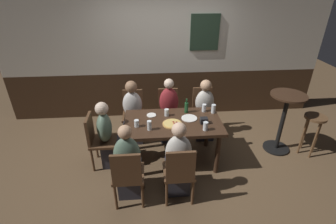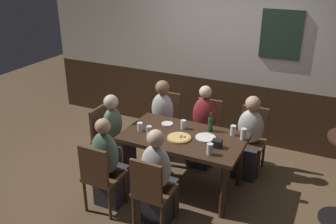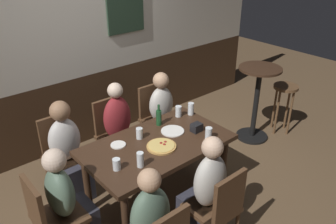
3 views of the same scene
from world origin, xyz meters
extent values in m
plane|color=brown|center=(0.00, 0.00, 0.00)|extent=(12.00, 12.00, 0.00)
cube|color=#3D2819|center=(0.00, 1.65, 0.47)|extent=(6.40, 0.10, 0.95)
cube|color=beige|center=(0.00, 1.65, 1.77)|extent=(6.40, 0.10, 1.65)
cube|color=#233828|center=(0.76, 1.58, 1.75)|extent=(0.56, 0.03, 0.68)
cube|color=#382316|center=(0.00, 0.00, 0.71)|extent=(1.48, 0.86, 0.05)
cylinder|color=#382316|center=(-0.64, -0.35, 0.34)|extent=(0.07, 0.07, 0.69)
cylinder|color=#382316|center=(0.64, -0.35, 0.34)|extent=(0.07, 0.07, 0.69)
cylinder|color=#382316|center=(-0.64, 0.35, 0.34)|extent=(0.07, 0.07, 0.69)
cylinder|color=#382316|center=(0.64, 0.35, 0.34)|extent=(0.07, 0.07, 0.69)
cube|color=#513521|center=(-0.65, -0.77, 0.43)|extent=(0.40, 0.40, 0.04)
cube|color=#513521|center=(-0.65, -0.95, 0.67)|extent=(0.36, 0.04, 0.43)
cylinder|color=#513521|center=(-0.82, -0.60, 0.21)|extent=(0.04, 0.04, 0.41)
cylinder|color=#513521|center=(-0.48, -0.60, 0.21)|extent=(0.04, 0.04, 0.41)
cylinder|color=#513521|center=(-0.82, -0.94, 0.21)|extent=(0.04, 0.04, 0.41)
cylinder|color=#513521|center=(-0.48, -0.94, 0.21)|extent=(0.04, 0.04, 0.41)
cube|color=#513521|center=(-0.65, 0.77, 0.43)|extent=(0.40, 0.40, 0.04)
cube|color=#513521|center=(-0.65, 0.95, 0.67)|extent=(0.36, 0.04, 0.43)
cylinder|color=#513521|center=(-0.48, 0.60, 0.21)|extent=(0.04, 0.04, 0.41)
cylinder|color=#513521|center=(-0.82, 0.60, 0.21)|extent=(0.04, 0.04, 0.41)
cylinder|color=#513521|center=(-0.48, 0.94, 0.21)|extent=(0.04, 0.04, 0.41)
cylinder|color=#513521|center=(-0.82, 0.94, 0.21)|extent=(0.04, 0.04, 0.41)
cube|color=#513521|center=(-1.08, 0.00, 0.43)|extent=(0.40, 0.40, 0.04)
cube|color=#513521|center=(-1.26, 0.00, 0.67)|extent=(0.04, 0.36, 0.43)
cylinder|color=#513521|center=(-0.91, 0.17, 0.21)|extent=(0.04, 0.04, 0.41)
cylinder|color=#513521|center=(-0.91, -0.17, 0.21)|extent=(0.04, 0.04, 0.41)
cylinder|color=#513521|center=(-1.25, 0.17, 0.21)|extent=(0.04, 0.04, 0.41)
cylinder|color=#513521|center=(-1.25, -0.17, 0.21)|extent=(0.04, 0.04, 0.41)
cube|color=#513521|center=(0.00, 0.77, 0.43)|extent=(0.40, 0.40, 0.04)
cube|color=#513521|center=(0.00, 0.95, 0.67)|extent=(0.36, 0.04, 0.43)
cylinder|color=#513521|center=(0.17, 0.60, 0.21)|extent=(0.04, 0.04, 0.41)
cylinder|color=#513521|center=(-0.17, 0.60, 0.21)|extent=(0.04, 0.04, 0.41)
cylinder|color=#513521|center=(0.17, 0.94, 0.21)|extent=(0.04, 0.04, 0.41)
cylinder|color=#513521|center=(-0.17, 0.94, 0.21)|extent=(0.04, 0.04, 0.41)
cube|color=#513521|center=(0.65, 0.77, 0.43)|extent=(0.40, 0.40, 0.04)
cube|color=#513521|center=(0.65, 0.95, 0.67)|extent=(0.36, 0.04, 0.43)
cylinder|color=#513521|center=(0.82, 0.60, 0.21)|extent=(0.04, 0.04, 0.41)
cylinder|color=#513521|center=(0.48, 0.60, 0.21)|extent=(0.04, 0.04, 0.41)
cylinder|color=#513521|center=(0.82, 0.94, 0.21)|extent=(0.04, 0.04, 0.41)
cylinder|color=#513521|center=(0.48, 0.94, 0.21)|extent=(0.04, 0.04, 0.41)
cube|color=#513521|center=(0.00, -0.77, 0.43)|extent=(0.40, 0.40, 0.04)
cube|color=#513521|center=(0.00, -0.95, 0.67)|extent=(0.36, 0.04, 0.43)
cylinder|color=#513521|center=(-0.17, -0.60, 0.21)|extent=(0.04, 0.04, 0.41)
cylinder|color=#513521|center=(0.17, -0.60, 0.21)|extent=(0.04, 0.04, 0.41)
cylinder|color=#513521|center=(-0.17, -0.94, 0.21)|extent=(0.04, 0.04, 0.41)
cylinder|color=#513521|center=(0.17, -0.94, 0.21)|extent=(0.04, 0.04, 0.41)
cube|color=#2D2D38|center=(-0.65, -0.64, 0.23)|extent=(0.32, 0.34, 0.45)
ellipsoid|color=#56705B|center=(-0.65, -0.73, 0.71)|extent=(0.34, 0.22, 0.52)
sphere|color=tan|center=(-0.65, -0.73, 1.05)|extent=(0.17, 0.17, 0.17)
cube|color=#2D2D38|center=(-0.65, 0.64, 0.23)|extent=(0.32, 0.34, 0.45)
ellipsoid|color=silver|center=(-0.65, 0.73, 0.69)|extent=(0.34, 0.22, 0.49)
sphere|color=#936B4C|center=(-0.65, 0.73, 1.03)|extent=(0.21, 0.21, 0.21)
cube|color=#2D2D38|center=(-0.95, 0.00, 0.23)|extent=(0.34, 0.32, 0.45)
ellipsoid|color=#56705B|center=(-1.04, 0.00, 0.68)|extent=(0.22, 0.34, 0.47)
sphere|color=beige|center=(-1.04, 0.00, 1.00)|extent=(0.19, 0.19, 0.19)
cube|color=#2D2D38|center=(0.00, 0.64, 0.23)|extent=(0.32, 0.34, 0.45)
ellipsoid|color=maroon|center=(0.00, 0.73, 0.72)|extent=(0.34, 0.22, 0.54)
sphere|color=beige|center=(0.00, 0.73, 1.06)|extent=(0.17, 0.17, 0.17)
cube|color=#2D2D38|center=(0.65, 0.64, 0.23)|extent=(0.32, 0.34, 0.45)
ellipsoid|color=beige|center=(0.65, 0.73, 0.69)|extent=(0.34, 0.22, 0.47)
sphere|color=tan|center=(0.65, 0.73, 1.01)|extent=(0.20, 0.20, 0.20)
cube|color=#2D2D38|center=(0.00, -0.64, 0.23)|extent=(0.32, 0.34, 0.45)
ellipsoid|color=beige|center=(0.00, -0.73, 0.71)|extent=(0.34, 0.22, 0.51)
sphere|color=#DBB293|center=(0.00, -0.73, 1.05)|extent=(0.19, 0.19, 0.19)
cylinder|color=tan|center=(-0.02, -0.09, 0.75)|extent=(0.29, 0.29, 0.02)
cylinder|color=#DBB760|center=(-0.02, -0.09, 0.76)|extent=(0.26, 0.26, 0.01)
cylinder|color=maroon|center=(0.05, -0.07, 0.77)|extent=(0.03, 0.03, 0.00)
cylinder|color=maroon|center=(0.00, -0.06, 0.77)|extent=(0.03, 0.03, 0.00)
cylinder|color=maroon|center=(0.01, -0.10, 0.77)|extent=(0.03, 0.03, 0.00)
cylinder|color=silver|center=(0.44, -0.28, 0.81)|extent=(0.07, 0.07, 0.13)
cylinder|color=silver|center=(0.44, -0.28, 0.77)|extent=(0.06, 0.06, 0.05)
cylinder|color=silver|center=(-0.08, 0.18, 0.80)|extent=(0.07, 0.07, 0.12)
cylinder|color=#331E14|center=(-0.08, 0.18, 0.78)|extent=(0.06, 0.06, 0.09)
cylinder|color=silver|center=(0.68, 0.22, 0.81)|extent=(0.07, 0.07, 0.14)
cylinder|color=#B26623|center=(0.68, 0.22, 0.80)|extent=(0.06, 0.06, 0.11)
cylinder|color=silver|center=(0.54, 0.28, 0.80)|extent=(0.07, 0.07, 0.13)
cylinder|color=gold|center=(0.54, 0.28, 0.78)|extent=(0.06, 0.06, 0.08)
cylinder|color=silver|center=(-0.36, -0.21, 0.81)|extent=(0.06, 0.06, 0.15)
cylinder|color=#B26623|center=(-0.36, -0.21, 0.79)|extent=(0.06, 0.06, 0.09)
cylinder|color=silver|center=(-0.54, -0.11, 0.79)|extent=(0.07, 0.07, 0.11)
cylinder|color=#C6842D|center=(-0.54, -0.11, 0.76)|extent=(0.06, 0.06, 0.04)
cylinder|color=#194723|center=(0.24, 0.27, 0.83)|extent=(0.06, 0.06, 0.17)
cylinder|color=#194723|center=(0.24, 0.27, 0.95)|extent=(0.03, 0.03, 0.07)
cylinder|color=white|center=(0.26, 0.06, 0.75)|extent=(0.24, 0.24, 0.01)
cylinder|color=white|center=(-0.32, 0.21, 0.75)|extent=(0.15, 0.15, 0.01)
cube|color=black|center=(0.46, -0.09, 0.79)|extent=(0.11, 0.09, 0.09)
cylinder|color=black|center=(1.85, 0.16, 0.01)|extent=(0.44, 0.44, 0.03)
cylinder|color=black|center=(1.85, 0.16, 0.53)|extent=(0.07, 0.07, 0.99)
cylinder|color=#382316|center=(1.85, 0.16, 1.04)|extent=(0.56, 0.56, 0.03)
cylinder|color=brown|center=(2.30, 0.01, 0.70)|extent=(0.34, 0.34, 0.04)
cylinder|color=brown|center=(2.43, 0.01, 0.34)|extent=(0.03, 0.03, 0.68)
cylinder|color=brown|center=(2.30, 0.14, 0.34)|extent=(0.03, 0.03, 0.68)
cylinder|color=brown|center=(2.17, 0.01, 0.34)|extent=(0.03, 0.03, 0.68)
cylinder|color=brown|center=(2.30, -0.12, 0.34)|extent=(0.03, 0.03, 0.68)
camera|label=1|loc=(-0.34, -3.25, 2.66)|focal=26.53mm
camera|label=2|loc=(1.55, -3.64, 2.77)|focal=38.97mm
camera|label=3|loc=(-1.81, -2.29, 2.60)|focal=36.94mm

